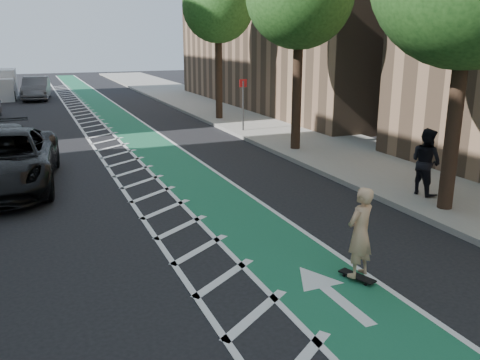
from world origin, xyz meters
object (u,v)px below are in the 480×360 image
skateboarder (360,233)px  barrel_a (10,162)px  suv_far (2,153)px  suv_near (4,160)px

skateboarder → barrel_a: (-5.90, 10.34, -0.48)m
suv_far → barrel_a: suv_far is taller
suv_near → suv_far: suv_near is taller
suv_near → barrel_a: bearing=92.2°
suv_far → suv_near: bearing=-86.8°
suv_near → suv_far: 1.44m
skateboarder → suv_far: (-6.10, 10.36, -0.15)m
suv_far → barrel_a: bearing=-5.1°
suv_near → barrel_a: size_ratio=6.30×
skateboarder → barrel_a: skateboarder is taller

